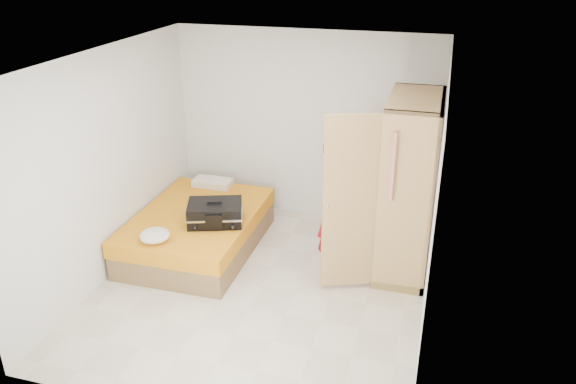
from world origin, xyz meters
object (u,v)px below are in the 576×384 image
(wardrobe, at_px, (404,192))
(suitcase, at_px, (215,213))
(person, at_px, (337,208))
(round_cushion, at_px, (155,235))
(bed, at_px, (198,231))

(wardrobe, height_order, suitcase, wardrobe)
(suitcase, bearing_deg, person, -13.19)
(wardrobe, relative_size, suitcase, 2.70)
(wardrobe, distance_m, round_cushion, 2.88)
(bed, xyz_separation_m, person, (1.78, -0.02, 0.56))
(wardrobe, distance_m, person, 0.79)
(person, bearing_deg, suitcase, 117.59)
(wardrobe, relative_size, person, 1.30)
(wardrobe, height_order, round_cushion, wardrobe)
(wardrobe, bearing_deg, person, -161.71)
(wardrobe, distance_m, suitcase, 2.25)
(bed, bearing_deg, person, -0.60)
(wardrobe, xyz_separation_m, person, (-0.73, -0.24, -0.19))
(wardrobe, bearing_deg, round_cushion, -159.49)
(suitcase, distance_m, round_cushion, 0.78)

